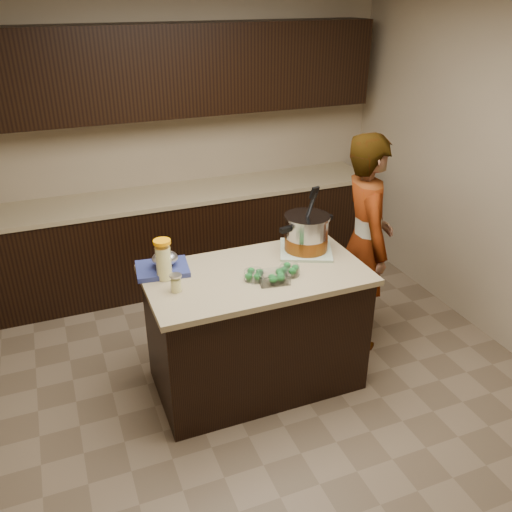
{
  "coord_description": "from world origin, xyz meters",
  "views": [
    {
      "loc": [
        -1.17,
        -2.92,
        2.59
      ],
      "look_at": [
        0.0,
        0.0,
        1.02
      ],
      "focal_mm": 38.0,
      "sensor_mm": 36.0,
      "label": 1
    }
  ],
  "objects_px": {
    "island": "(256,329)",
    "stock_pot": "(306,235)",
    "lemonade_pitcher": "(164,261)",
    "person": "(365,243)"
  },
  "relations": [
    {
      "from": "island",
      "to": "stock_pot",
      "type": "bearing_deg",
      "value": 20.04
    },
    {
      "from": "lemonade_pitcher",
      "to": "stock_pot",
      "type": "bearing_deg",
      "value": 1.25
    },
    {
      "from": "stock_pot",
      "to": "lemonade_pitcher",
      "type": "distance_m",
      "value": 1.02
    },
    {
      "from": "island",
      "to": "lemonade_pitcher",
      "type": "bearing_deg",
      "value": 166.34
    },
    {
      "from": "lemonade_pitcher",
      "to": "person",
      "type": "height_order",
      "value": "person"
    },
    {
      "from": "island",
      "to": "stock_pot",
      "type": "height_order",
      "value": "stock_pot"
    },
    {
      "from": "lemonade_pitcher",
      "to": "person",
      "type": "xyz_separation_m",
      "value": [
        1.56,
        0.08,
        -0.18
      ]
    },
    {
      "from": "person",
      "to": "island",
      "type": "bearing_deg",
      "value": 118.09
    },
    {
      "from": "island",
      "to": "lemonade_pitcher",
      "type": "distance_m",
      "value": 0.83
    },
    {
      "from": "island",
      "to": "stock_pot",
      "type": "distance_m",
      "value": 0.75
    }
  ]
}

